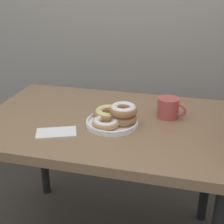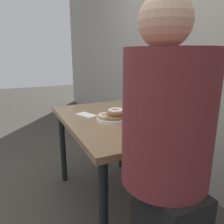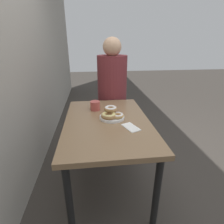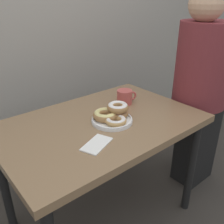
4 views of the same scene
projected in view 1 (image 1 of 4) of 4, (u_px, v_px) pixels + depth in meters
The scene contains 4 objects.
dining_table at pixel (106, 136), 1.41m from camera, with size 1.10×0.73×0.72m.
donut_plate at pixel (114, 117), 1.31m from camera, with size 0.23×0.22×0.09m.
coffee_mug at pixel (169, 107), 1.38m from camera, with size 0.13×0.10×0.09m.
napkin at pixel (56, 132), 1.26m from camera, with size 0.18×0.14×0.01m.
Camera 1 is at (0.34, -0.85, 1.30)m, focal length 50.00 mm.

